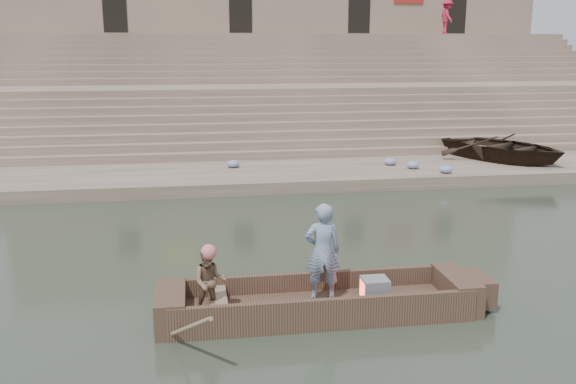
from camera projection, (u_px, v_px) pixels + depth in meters
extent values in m
plane|color=#273124|center=(417.00, 253.00, 14.13)|extent=(120.00, 120.00, 0.00)
cube|color=gray|center=(337.00, 174.00, 21.77)|extent=(32.00, 4.00, 0.40)
cube|color=gray|center=(300.00, 116.00, 28.70)|extent=(32.00, 3.00, 2.80)
cube|color=gray|center=(279.00, 81.00, 35.14)|extent=(32.00, 3.00, 5.20)
cube|color=gray|center=(323.00, 158.00, 23.90)|extent=(32.00, 0.50, 0.70)
cube|color=gray|center=(321.00, 152.00, 24.34)|extent=(32.00, 0.50, 1.00)
cube|color=gray|center=(318.00, 147.00, 24.79)|extent=(32.00, 0.50, 1.30)
cube|color=gray|center=(316.00, 141.00, 25.23)|extent=(32.00, 0.50, 1.60)
cube|color=gray|center=(313.00, 136.00, 25.68)|extent=(32.00, 0.50, 1.90)
cube|color=gray|center=(311.00, 130.00, 26.12)|extent=(32.00, 0.50, 2.20)
cube|color=gray|center=(309.00, 125.00, 26.57)|extent=(32.00, 0.50, 2.50)
cube|color=gray|center=(307.00, 120.00, 27.02)|extent=(32.00, 0.50, 2.80)
cube|color=gray|center=(294.00, 109.00, 30.34)|extent=(32.00, 0.50, 3.10)
cube|color=gray|center=(292.00, 105.00, 30.79)|extent=(32.00, 0.50, 3.40)
cube|color=gray|center=(291.00, 101.00, 31.24)|extent=(32.00, 0.50, 3.70)
cube|color=gray|center=(289.00, 97.00, 31.68)|extent=(32.00, 0.50, 4.00)
cube|color=gray|center=(288.00, 94.00, 32.13)|extent=(32.00, 0.50, 4.30)
cube|color=gray|center=(286.00, 90.00, 32.57)|extent=(32.00, 0.50, 4.60)
cube|color=gray|center=(285.00, 86.00, 33.02)|extent=(32.00, 0.50, 4.90)
cube|color=gray|center=(283.00, 83.00, 33.46)|extent=(32.00, 0.50, 5.20)
cube|color=gray|center=(270.00, 28.00, 38.29)|extent=(32.00, 5.00, 11.20)
cube|color=black|center=(115.00, 8.00, 34.36)|extent=(1.30, 0.18, 2.60)
cube|color=black|center=(240.00, 9.00, 35.40)|extent=(1.30, 0.18, 2.60)
cube|color=black|center=(359.00, 10.00, 36.45)|extent=(1.30, 0.18, 2.60)
cube|color=black|center=(455.00, 11.00, 37.35)|extent=(1.30, 0.18, 2.60)
cube|color=brown|center=(319.00, 309.00, 10.87)|extent=(5.00, 1.30, 0.22)
cube|color=brown|center=(326.00, 315.00, 10.24)|extent=(5.20, 0.12, 0.56)
cube|color=brown|center=(312.00, 287.00, 11.43)|extent=(5.20, 0.12, 0.56)
cube|color=brown|center=(171.00, 308.00, 10.45)|extent=(0.50, 1.30, 0.60)
cube|color=brown|center=(456.00, 290.00, 11.21)|extent=(0.50, 1.30, 0.60)
cube|color=brown|center=(477.00, 288.00, 11.26)|extent=(0.35, 0.90, 0.50)
cube|color=#937A5B|center=(218.00, 300.00, 10.54)|extent=(0.30, 1.20, 0.08)
cylinder|color=#937A5B|center=(179.00, 331.00, 9.60)|extent=(1.03, 2.10, 1.36)
sphere|color=#DE6E6D|center=(209.00, 252.00, 10.14)|extent=(0.26, 0.26, 0.26)
imported|color=navy|center=(323.00, 252.00, 10.84)|extent=(0.66, 0.45, 1.76)
imported|color=#297B52|center=(210.00, 282.00, 10.26)|extent=(0.57, 0.45, 1.16)
cube|color=slate|center=(375.00, 289.00, 10.95)|extent=(0.46, 0.42, 0.40)
cube|color=#E5593F|center=(363.00, 290.00, 10.92)|extent=(0.04, 0.34, 0.32)
imported|color=#2D2116|center=(503.00, 147.00, 23.12)|extent=(5.31, 5.77, 0.98)
imported|color=#AE1D37|center=(447.00, 17.00, 34.95)|extent=(0.73, 1.25, 1.91)
ellipsoid|color=#3F5999|center=(446.00, 169.00, 20.87)|extent=(0.44, 0.44, 0.26)
ellipsoid|color=#3F5999|center=(233.00, 164.00, 21.83)|extent=(0.44, 0.44, 0.26)
ellipsoid|color=#3F5999|center=(413.00, 165.00, 21.65)|extent=(0.44, 0.44, 0.26)
ellipsoid|color=#3F5999|center=(390.00, 161.00, 22.27)|extent=(0.44, 0.44, 0.26)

